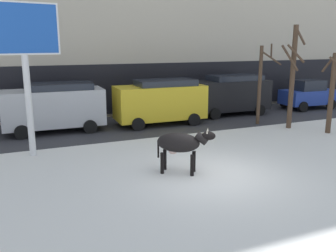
{
  "coord_description": "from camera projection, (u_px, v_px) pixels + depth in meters",
  "views": [
    {
      "loc": [
        -5.63,
        -9.55,
        4.15
      ],
      "look_at": [
        -0.49,
        2.62,
        1.1
      ],
      "focal_mm": 38.48,
      "sensor_mm": 36.0,
      "label": 1
    }
  ],
  "objects": [
    {
      "name": "ground_plane",
      "position": [
        213.0,
        175.0,
        11.64
      ],
      "size": [
        120.0,
        120.0,
        0.0
      ],
      "primitive_type": "plane",
      "color": "white"
    },
    {
      "name": "road_strip",
      "position": [
        137.0,
        125.0,
        18.76
      ],
      "size": [
        60.0,
        5.6,
        0.01
      ],
      "primitive_type": "cube",
      "color": "#333338",
      "rests_on": "ground"
    },
    {
      "name": "building_facade",
      "position": [
        107.0,
        4.0,
        22.26
      ],
      "size": [
        44.0,
        6.1,
        13.0
      ],
      "color": "#BCB29E",
      "rests_on": "ground"
    },
    {
      "name": "cow_black",
      "position": [
        180.0,
        144.0,
        11.59
      ],
      "size": [
        1.79,
        1.43,
        1.54
      ],
      "color": "black",
      "rests_on": "ground"
    },
    {
      "name": "billboard",
      "position": [
        23.0,
        38.0,
        12.68
      ],
      "size": [
        2.52,
        0.59,
        5.56
      ],
      "color": "silver",
      "rests_on": "ground"
    },
    {
      "name": "car_silver_van",
      "position": [
        54.0,
        106.0,
        17.04
      ],
      "size": [
        4.64,
        2.19,
        2.32
      ],
      "color": "#B7BABF",
      "rests_on": "ground"
    },
    {
      "name": "car_yellow_van",
      "position": [
        160.0,
        101.0,
        18.59
      ],
      "size": [
        4.64,
        2.19,
        2.32
      ],
      "color": "gold",
      "rests_on": "ground"
    },
    {
      "name": "car_black_van",
      "position": [
        230.0,
        94.0,
        21.16
      ],
      "size": [
        4.64,
        2.19,
        2.32
      ],
      "color": "black",
      "rests_on": "ground"
    },
    {
      "name": "car_blue_hatchback",
      "position": [
        308.0,
        94.0,
        23.2
      ],
      "size": [
        3.53,
        1.98,
        1.86
      ],
      "color": "#233D9E",
      "rests_on": "ground"
    },
    {
      "name": "pedestrian_near_billboard",
      "position": [
        96.0,
        102.0,
        20.49
      ],
      "size": [
        0.36,
        0.24,
        1.73
      ],
      "color": "#282833",
      "rests_on": "ground"
    },
    {
      "name": "pedestrian_by_cars",
      "position": [
        220.0,
        94.0,
        23.59
      ],
      "size": [
        0.36,
        0.24,
        1.73
      ],
      "color": "#282833",
      "rests_on": "ground"
    },
    {
      "name": "bare_tree_left_lot",
      "position": [
        261.0,
        82.0,
        18.42
      ],
      "size": [
        1.41,
        0.91,
        4.13
      ],
      "color": "#4C3828",
      "rests_on": "ground"
    },
    {
      "name": "bare_tree_right_lot",
      "position": [
        332.0,
        90.0,
        16.59
      ],
      "size": [
        1.17,
        1.19,
        3.72
      ],
      "color": "#4C3828",
      "rests_on": "ground"
    },
    {
      "name": "bare_tree_far_back",
      "position": [
        293.0,
        75.0,
        17.43
      ],
      "size": [
        1.05,
        0.9,
        5.0
      ],
      "color": "#4C3828",
      "rests_on": "ground"
    }
  ]
}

